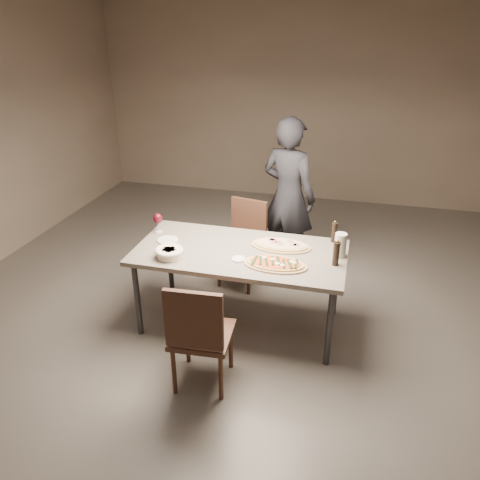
% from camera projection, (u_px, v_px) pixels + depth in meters
% --- Properties ---
extents(room, '(7.00, 7.00, 7.00)m').
position_uv_depth(room, '(240.00, 178.00, 3.72)').
color(room, '#5C554F').
rests_on(room, ground).
extents(dining_table, '(1.80, 0.90, 0.75)m').
position_uv_depth(dining_table, '(240.00, 256.00, 4.03)').
color(dining_table, gray).
rests_on(dining_table, ground).
extents(zucchini_pizza, '(0.52, 0.29, 0.05)m').
position_uv_depth(zucchini_pizza, '(275.00, 264.00, 3.75)').
color(zucchini_pizza, tan).
rests_on(zucchini_pizza, dining_table).
extents(ham_pizza, '(0.52, 0.29, 0.04)m').
position_uv_depth(ham_pizza, '(281.00, 245.00, 4.06)').
color(ham_pizza, tan).
rests_on(ham_pizza, dining_table).
extents(bread_basket, '(0.23, 0.23, 0.08)m').
position_uv_depth(bread_basket, '(169.00, 252.00, 3.87)').
color(bread_basket, '#FBEACB').
rests_on(bread_basket, dining_table).
extents(oil_dish, '(0.11, 0.11, 0.01)m').
position_uv_depth(oil_dish, '(238.00, 259.00, 3.85)').
color(oil_dish, white).
rests_on(oil_dish, dining_table).
extents(pepper_mill_left, '(0.06, 0.06, 0.22)m').
position_uv_depth(pepper_mill_left, '(336.00, 253.00, 3.73)').
color(pepper_mill_left, black).
rests_on(pepper_mill_left, dining_table).
extents(pepper_mill_right, '(0.05, 0.05, 0.20)m').
position_uv_depth(pepper_mill_right, '(334.00, 232.00, 4.12)').
color(pepper_mill_right, black).
rests_on(pepper_mill_right, dining_table).
extents(carafe, '(0.10, 0.10, 0.21)m').
position_uv_depth(carafe, '(340.00, 245.00, 3.86)').
color(carafe, silver).
rests_on(carafe, dining_table).
extents(wine_glass, '(0.08, 0.08, 0.19)m').
position_uv_depth(wine_glass, '(158.00, 219.00, 4.30)').
color(wine_glass, silver).
rests_on(wine_glass, dining_table).
extents(side_plate, '(0.19, 0.19, 0.01)m').
position_uv_depth(side_plate, '(168.00, 240.00, 4.17)').
color(side_plate, white).
rests_on(side_plate, dining_table).
extents(chair_near, '(0.46, 0.46, 0.92)m').
position_uv_depth(chair_near, '(199.00, 332.00, 3.36)').
color(chair_near, '#41271B').
rests_on(chair_near, ground).
extents(chair_far, '(0.49, 0.49, 0.88)m').
position_uv_depth(chair_far, '(245.00, 238.00, 4.84)').
color(chair_far, '#41271B').
rests_on(chair_far, ground).
extents(diner, '(0.72, 0.61, 1.69)m').
position_uv_depth(diner, '(288.00, 196.00, 4.94)').
color(diner, black).
rests_on(diner, ground).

